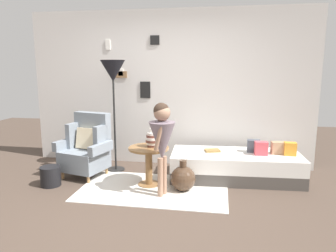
{
  "coord_description": "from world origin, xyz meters",
  "views": [
    {
      "loc": [
        0.86,
        -3.29,
        1.66
      ],
      "look_at": [
        0.15,
        0.95,
        0.85
      ],
      "focal_mm": 33.32,
      "sensor_mm": 36.0,
      "label": 1
    }
  ],
  "objects": [
    {
      "name": "ground_plane",
      "position": [
        0.0,
        0.0,
        0.0
      ],
      "size": [
        12.0,
        12.0,
        0.0
      ],
      "primitive_type": "plane",
      "color": "#4C3D33"
    },
    {
      "name": "rug",
      "position": [
        -0.01,
        0.7,
        0.01
      ],
      "size": [
        2.02,
        1.19,
        0.01
      ],
      "primitive_type": "cube",
      "color": "silver",
      "rests_on": "ground"
    },
    {
      "name": "demijohn_near",
      "position": [
        0.4,
        0.72,
        0.18
      ],
      "size": [
        0.34,
        0.34,
        0.43
      ],
      "color": "#473323",
      "rests_on": "ground"
    },
    {
      "name": "floor_lamp",
      "position": [
        -0.79,
        1.41,
        1.54
      ],
      "size": [
        0.38,
        0.38,
        1.77
      ],
      "color": "black",
      "rests_on": "ground"
    },
    {
      "name": "pillow_extra",
      "position": [
        1.38,
        1.42,
        0.49
      ],
      "size": [
        0.19,
        0.13,
        0.19
      ],
      "primitive_type": "cube",
      "rotation": [
        0.0,
        0.0,
        -0.04
      ],
      "color": "#474C56",
      "rests_on": "daybed"
    },
    {
      "name": "pillow_head",
      "position": [
        1.89,
        1.33,
        0.5
      ],
      "size": [
        0.18,
        0.13,
        0.19
      ],
      "primitive_type": "cube",
      "rotation": [
        0.0,
        0.0,
        -0.06
      ],
      "color": "orange",
      "rests_on": "daybed"
    },
    {
      "name": "gallery_wall",
      "position": [
        -0.0,
        1.95,
        1.3
      ],
      "size": [
        4.8,
        0.12,
        2.6
      ],
      "color": "silver",
      "rests_on": "ground"
    },
    {
      "name": "daybed",
      "position": [
        1.12,
        1.31,
        0.2
      ],
      "size": [
        1.94,
        0.9,
        0.4
      ],
      "color": "#4C4742",
      "rests_on": "ground"
    },
    {
      "name": "magazine_basket",
      "position": [
        -1.48,
        0.59,
        0.14
      ],
      "size": [
        0.28,
        0.28,
        0.28
      ],
      "primitive_type": "cylinder",
      "color": "black",
      "rests_on": "ground"
    },
    {
      "name": "pillow_mid",
      "position": [
        1.74,
        1.38,
        0.49
      ],
      "size": [
        0.23,
        0.14,
        0.18
      ],
      "primitive_type": "cube",
      "rotation": [
        0.0,
        0.0,
        0.1
      ],
      "color": "tan",
      "rests_on": "daybed"
    },
    {
      "name": "side_table",
      "position": [
        -0.11,
        0.85,
        0.4
      ],
      "size": [
        0.57,
        0.57,
        0.56
      ],
      "color": "olive",
      "rests_on": "ground"
    },
    {
      "name": "pillow_back",
      "position": [
        1.47,
        1.27,
        0.5
      ],
      "size": [
        0.19,
        0.13,
        0.2
      ],
      "primitive_type": "cube",
      "rotation": [
        0.0,
        0.0,
        0.07
      ],
      "color": "#D64C56",
      "rests_on": "daybed"
    },
    {
      "name": "vase_striped",
      "position": [
        -0.07,
        0.89,
        0.67
      ],
      "size": [
        0.18,
        0.18,
        0.26
      ],
      "color": "brown",
      "rests_on": "side_table"
    },
    {
      "name": "person_child",
      "position": [
        0.15,
        0.51,
        0.8
      ],
      "size": [
        0.34,
        0.34,
        1.23
      ],
      "color": "#A37A60",
      "rests_on": "ground"
    },
    {
      "name": "book_on_daybed",
      "position": [
        0.77,
        1.35,
        0.42
      ],
      "size": [
        0.26,
        0.22,
        0.03
      ],
      "primitive_type": "cube",
      "rotation": [
        0.0,
        0.0,
        0.28
      ],
      "color": "olive",
      "rests_on": "daybed"
    },
    {
      "name": "armchair",
      "position": [
        -1.14,
        1.1,
        0.44
      ],
      "size": [
        0.85,
        0.73,
        0.97
      ],
      "color": "tan",
      "rests_on": "ground"
    }
  ]
}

